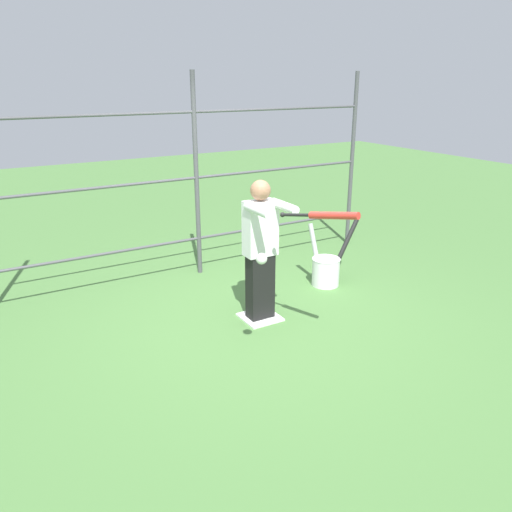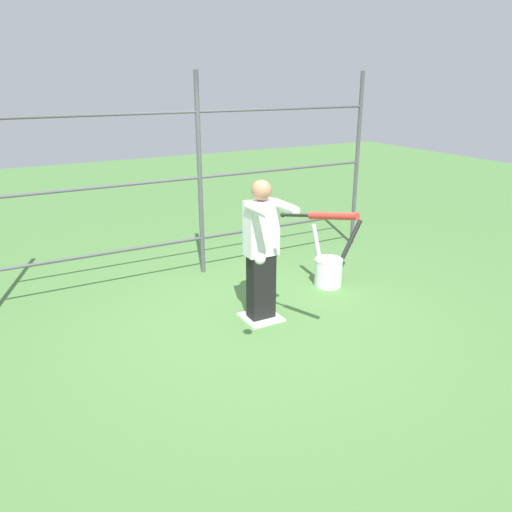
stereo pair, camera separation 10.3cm
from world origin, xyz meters
TOP-DOWN VIEW (x-y plane):
  - ground_plane at (0.00, 0.00)m, footprint 24.00×24.00m
  - home_plate at (0.00, 0.00)m, footprint 0.40×0.40m
  - fence_backstop at (0.00, -1.60)m, footprint 5.22×0.06m
  - batter at (0.00, 0.02)m, footprint 0.40×0.52m
  - baseball_bat_swinging at (-0.14, 0.90)m, footprint 0.29×0.84m
  - softball_in_flight at (0.53, 0.91)m, footprint 0.10×0.10m
  - bat_bucket at (-1.22, -0.40)m, footprint 0.75×0.46m

SIDE VIEW (x-z plane):
  - ground_plane at x=0.00m, z-range 0.00..0.00m
  - home_plate at x=0.00m, z-range 0.00..0.02m
  - bat_bucket at x=-1.22m, z-range -0.18..0.60m
  - batter at x=0.00m, z-range 0.06..1.60m
  - softball_in_flight at x=0.53m, z-range 1.03..1.13m
  - fence_backstop at x=0.00m, z-range 0.00..2.60m
  - baseball_bat_swinging at x=-0.14m, z-range 1.26..1.46m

